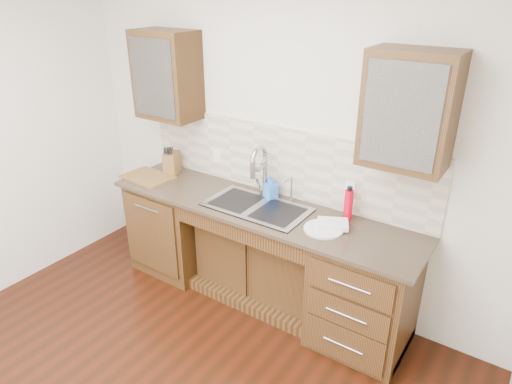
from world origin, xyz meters
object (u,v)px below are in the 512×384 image
Objects in this scene: knife_block at (172,163)px; cutting_board at (148,177)px; plate at (323,229)px; water_bottle at (348,205)px; soap_bottle at (271,187)px.

knife_block is 0.46× the size of cutting_board.
cutting_board reaches higher than plate.
water_bottle is at bearing 8.53° from cutting_board.
plate is 0.65× the size of cutting_board.
soap_bottle is at bearing -179.57° from water_bottle.
water_bottle is at bearing 72.01° from plate.
plate is (-0.08, -0.24, -0.12)m from water_bottle.
cutting_board is at bearing -137.15° from knife_block.
water_bottle reaches higher than plate.
knife_block is at bearing 173.65° from plate.
knife_block is 0.26m from cutting_board.
plate is at bearing -27.99° from knife_block.
knife_block is at bearing -154.48° from soap_bottle.
cutting_board is at bearing -171.47° from water_bottle.
water_bottle is at bearing 23.18° from soap_bottle.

